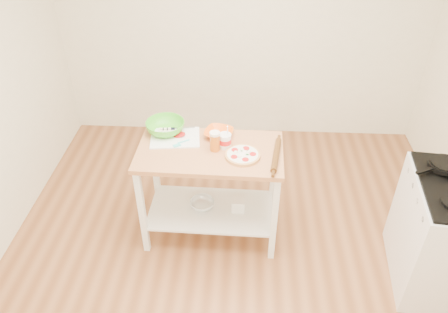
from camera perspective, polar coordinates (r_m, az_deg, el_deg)
room_shell at (r=2.78m, az=1.72°, el=1.96°), size 4.04×4.54×2.74m
prep_island at (r=3.63m, az=-1.78°, el=-2.38°), size 1.18×0.66×0.90m
skillet at (r=3.58m, az=26.85°, el=-1.03°), size 0.37×0.24×0.03m
pizza at (r=3.40m, az=2.44°, el=0.21°), size 0.28×0.28×0.04m
cutting_board at (r=3.64m, az=-6.43°, el=2.51°), size 0.43×0.34×0.04m
spatula at (r=3.54m, az=-5.70°, el=1.73°), size 0.13×0.12×0.01m
knife at (r=3.73m, az=-6.51°, el=3.65°), size 0.27×0.07×0.01m
orange_bowl at (r=3.62m, az=-0.69°, el=3.03°), size 0.29×0.29×0.06m
green_bowl at (r=3.70m, az=-7.66°, el=3.82°), size 0.41×0.41×0.10m
beer_pint at (r=3.43m, az=-1.20°, el=2.03°), size 0.08×0.08×0.16m
yogurt_tub at (r=3.48m, az=0.14°, el=2.08°), size 0.10×0.10×0.21m
rolling_pin at (r=3.40m, az=6.82°, el=0.18°), size 0.10×0.41×0.05m
shelf_glass_bowl at (r=3.89m, az=-2.85°, el=-6.20°), size 0.24×0.24×0.07m
shelf_bin at (r=3.84m, az=1.88°, el=-6.31°), size 0.12×0.12×0.11m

